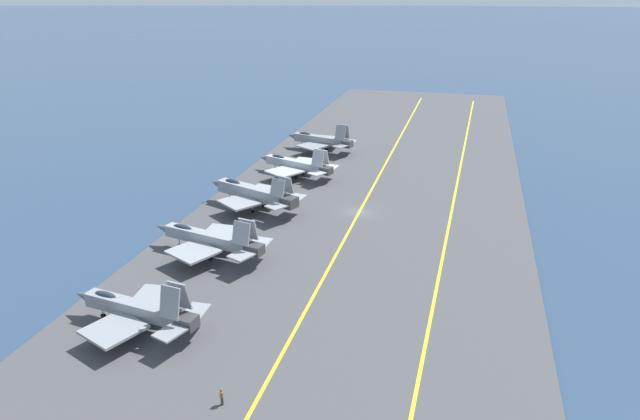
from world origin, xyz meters
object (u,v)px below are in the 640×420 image
at_px(parked_jet_nearest, 136,309).
at_px(parked_jet_third, 253,193).
at_px(parked_jet_second, 210,239).
at_px(crew_brown_vest, 222,396).
at_px(parked_jet_fourth, 296,164).
at_px(parked_jet_fifth, 321,140).

bearing_deg(parked_jet_nearest, parked_jet_third, 1.24).
height_order(parked_jet_second, parked_jet_third, parked_jet_third).
distance_m(parked_jet_third, crew_brown_vest, 45.49).
bearing_deg(crew_brown_vest, parked_jet_nearest, 57.09).
bearing_deg(parked_jet_third, crew_brown_vest, -162.18).
bearing_deg(parked_jet_fourth, parked_jet_fifth, -0.14).
bearing_deg(crew_brown_vest, parked_jet_second, 26.89).
bearing_deg(crew_brown_vest, parked_jet_third, 17.82).
height_order(parked_jet_nearest, parked_jet_third, parked_jet_third).
bearing_deg(parked_jet_nearest, parked_jet_second, 0.10).
distance_m(parked_jet_fourth, crew_brown_vest, 62.38).
xyz_separation_m(parked_jet_nearest, crew_brown_vest, (-8.52, -13.16, -1.38)).
relative_size(parked_jet_nearest, parked_jet_second, 0.90).
height_order(parked_jet_second, parked_jet_fourth, parked_jet_second).
distance_m(parked_jet_nearest, parked_jet_third, 34.77).
xyz_separation_m(parked_jet_nearest, parked_jet_fourth, (52.63, -0.87, -0.05)).
distance_m(parked_jet_nearest, parked_jet_second, 17.49).
bearing_deg(parked_jet_nearest, crew_brown_vest, -122.91).
relative_size(parked_jet_fourth, crew_brown_vest, 9.80).
bearing_deg(parked_jet_fifth, parked_jet_fourth, 179.86).
distance_m(parked_jet_second, crew_brown_vest, 29.20).
xyz_separation_m(parked_jet_second, crew_brown_vest, (-26.00, -13.19, -1.58)).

